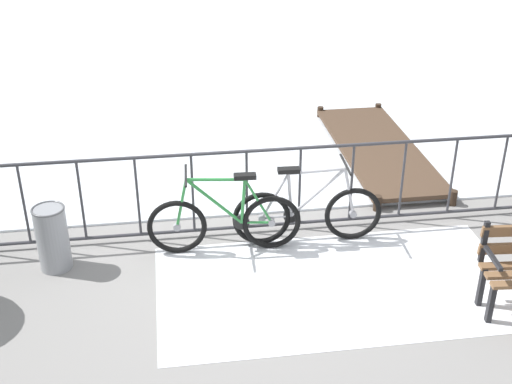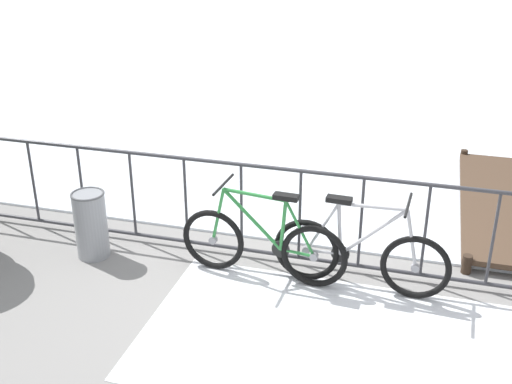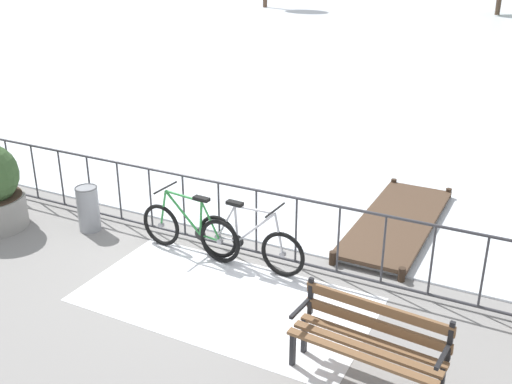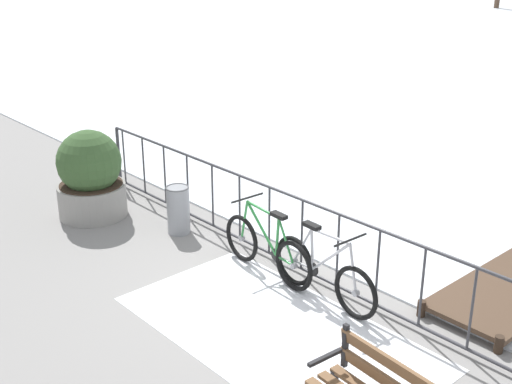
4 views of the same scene
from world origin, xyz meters
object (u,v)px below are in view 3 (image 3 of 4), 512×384
object	(u,v)px
bicycle_near_railing	(190,231)
trash_bin	(88,208)
bicycle_second	(249,243)
park_bench	(369,337)

from	to	relation	value
bicycle_near_railing	trash_bin	distance (m)	1.85
bicycle_second	park_bench	bearing A→B (deg)	-34.54
park_bench	trash_bin	size ratio (longest dim) A/B	2.23
bicycle_second	park_bench	world-z (taller)	bicycle_second
bicycle_second	trash_bin	xyz separation A→B (m)	(-2.79, -0.14, 0.00)
bicycle_near_railing	park_bench	bearing A→B (deg)	-24.85
bicycle_second	park_bench	distance (m)	2.68
bicycle_near_railing	park_bench	world-z (taller)	bicycle_near_railing
park_bench	trash_bin	world-z (taller)	park_bench
bicycle_near_railing	park_bench	size ratio (longest dim) A/B	1.05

